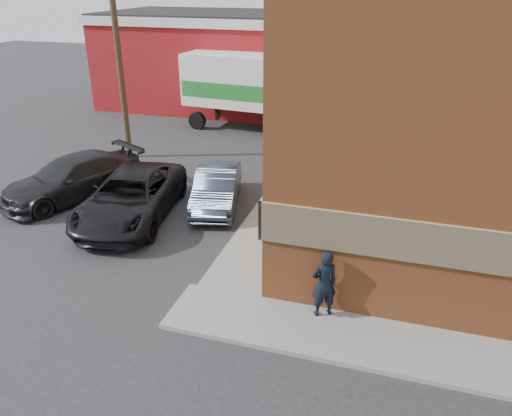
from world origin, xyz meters
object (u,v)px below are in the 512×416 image
Objects in this scene: utility_pole at (118,50)px; box_truck at (256,88)px; suv_a at (131,197)px; sedan at (217,188)px; warehouse at (237,60)px; suv_b at (73,178)px; man at (324,284)px.

box_truck is at bearing 54.05° from utility_pole.
utility_pole reaches higher than suv_a.
utility_pole is 2.16× the size of sedan.
warehouse is at bearing 91.77° from sedan.
suv_a is (1.89, -16.66, -2.03)m from warehouse.
sedan is 0.78× the size of suv_b.
warehouse is 2.89× the size of suv_a.
sedan is at bearing -73.86° from warehouse.
warehouse is at bearing 112.21° from suv_b.
suv_b is 11.38m from box_truck.
box_truck is (0.87, 11.53, 1.47)m from suv_a.
sedan is 9.96m from box_truck.
utility_pole is at bearing -97.77° from warehouse.
utility_pole is at bearing -120.63° from box_truck.
sedan is at bearing -33.56° from utility_pole.
utility_pole reaches higher than suv_b.
sedan is at bearing -79.42° from man.
utility_pole is at bearing 111.61° from suv_a.
man is at bearing -35.79° from suv_a.
suv_b is at bearing -54.99° from man.
box_truck is (-6.34, 15.12, 1.27)m from man.
warehouse reaches higher than suv_a.
suv_b is 0.66× the size of box_truck.
utility_pole reaches higher than man.
man is 7.24m from sedan.
warehouse is at bearing 82.23° from utility_pole.
suv_a is (3.39, -5.66, -3.96)m from utility_pole.
sedan is (5.79, -3.84, -4.06)m from utility_pole.
box_truck is at bearing 84.61° from sedan.
man reaches higher than sedan.
suv_b reaches higher than sedan.
box_truck is (3.83, 10.61, 1.48)m from suv_b.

